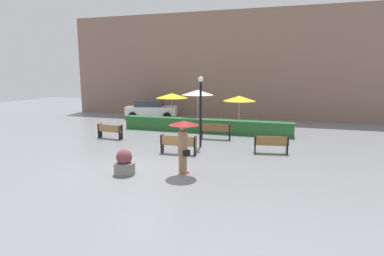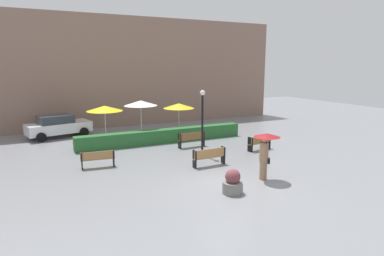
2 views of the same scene
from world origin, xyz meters
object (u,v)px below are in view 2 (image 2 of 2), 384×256
(bench_far_right, at_px, (260,142))
(planter_pot, at_px, (233,183))
(pedestrian_with_umbrella, at_px, (265,148))
(parked_car, at_px, (58,126))
(bench_mid_center, at_px, (210,156))
(patio_umbrella_yellow, at_px, (105,108))
(patio_umbrella_white, at_px, (141,103))
(bench_back_row, at_px, (192,138))
(bench_far_left, at_px, (98,158))
(lamp_post, at_px, (202,116))
(patio_umbrella_yellow_far, at_px, (179,106))

(bench_far_right, bearing_deg, planter_pot, -135.74)
(pedestrian_with_umbrella, distance_m, parked_car, 15.25)
(bench_mid_center, height_order, patio_umbrella_yellow, patio_umbrella_yellow)
(patio_umbrella_white, bearing_deg, bench_back_row, -58.50)
(bench_far_left, distance_m, patio_umbrella_white, 6.74)
(bench_far_left, height_order, lamp_post, lamp_post)
(parked_car, bearing_deg, patio_umbrella_yellow, -40.24)
(planter_pot, bearing_deg, patio_umbrella_yellow, 102.42)
(bench_mid_center, xyz_separation_m, planter_pot, (-0.90, -3.51, -0.11))
(bench_mid_center, relative_size, patio_umbrella_yellow, 0.75)
(bench_back_row, bearing_deg, parked_car, 137.13)
(patio_umbrella_yellow_far, bearing_deg, bench_far_right, -66.99)
(bench_mid_center, distance_m, patio_umbrella_white, 7.68)
(bench_far_right, xyz_separation_m, planter_pot, (-5.10, -4.97, -0.08))
(patio_umbrella_yellow, bearing_deg, bench_mid_center, -66.94)
(patio_umbrella_yellow, height_order, patio_umbrella_yellow_far, patio_umbrella_yellow)
(patio_umbrella_yellow, bearing_deg, parked_car, 139.76)
(pedestrian_with_umbrella, relative_size, planter_pot, 2.11)
(patio_umbrella_white, distance_m, patio_umbrella_yellow_far, 2.89)
(patio_umbrella_yellow, xyz_separation_m, patio_umbrella_yellow_far, (5.09, -0.60, -0.03))
(pedestrian_with_umbrella, height_order, lamp_post, lamp_post)
(lamp_post, relative_size, patio_umbrella_yellow_far, 1.59)
(bench_back_row, bearing_deg, bench_mid_center, -102.97)
(patio_umbrella_yellow, bearing_deg, bench_far_right, -41.03)
(planter_pot, relative_size, parked_car, 0.22)
(bench_back_row, bearing_deg, patio_umbrella_yellow_far, 78.65)
(planter_pot, bearing_deg, patio_umbrella_white, 91.75)
(bench_mid_center, height_order, patio_umbrella_yellow_far, patio_umbrella_yellow_far)
(bench_far_left, height_order, patio_umbrella_yellow, patio_umbrella_yellow)
(bench_back_row, bearing_deg, bench_far_left, -163.88)
(lamp_post, xyz_separation_m, patio_umbrella_white, (-1.79, 5.47, 0.21))
(bench_far_right, bearing_deg, parked_car, 139.18)
(bench_back_row, height_order, patio_umbrella_white, patio_umbrella_white)
(pedestrian_with_umbrella, height_order, patio_umbrella_white, patio_umbrella_white)
(bench_back_row, relative_size, lamp_post, 0.49)
(lamp_post, bearing_deg, bench_far_left, 177.11)
(pedestrian_with_umbrella, bearing_deg, bench_mid_center, 114.01)
(bench_far_left, xyz_separation_m, bench_far_right, (9.27, -0.68, 0.00))
(patio_umbrella_yellow_far, bearing_deg, bench_mid_center, -102.19)
(pedestrian_with_umbrella, xyz_separation_m, parked_car, (-7.50, 13.27, -0.61))
(bench_mid_center, relative_size, parked_car, 0.40)
(pedestrian_with_umbrella, relative_size, lamp_post, 0.57)
(parked_car, bearing_deg, planter_pot, -69.05)
(planter_pot, relative_size, patio_umbrella_white, 0.37)
(bench_back_row, distance_m, patio_umbrella_yellow_far, 4.05)
(bench_mid_center, height_order, bench_back_row, bench_back_row)
(bench_back_row, xyz_separation_m, lamp_post, (-0.33, -2.00, 1.70))
(parked_car, bearing_deg, patio_umbrella_white, -32.29)
(bench_back_row, distance_m, parked_car, 9.77)
(planter_pot, distance_m, parked_car, 15.01)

